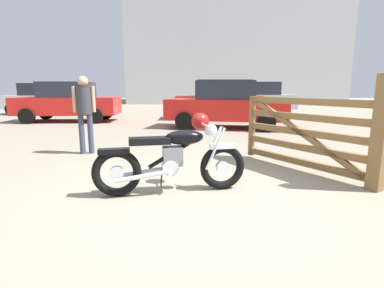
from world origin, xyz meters
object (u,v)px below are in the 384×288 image
Objects in this scene: blue_hatchback_right at (67,102)px; bystander at (84,107)px; silver_sedan_mid at (219,99)px; dark_sedan_left at (226,104)px; vintage_motorcycle at (174,157)px; white_estate_far at (247,97)px; timber_gate at (317,132)px; red_hatchback_near at (44,99)px.

bystander is at bearing 113.17° from blue_hatchback_right.
silver_sedan_mid reaches higher than dark_sedan_left.
vintage_motorcycle is 10.11m from blue_hatchback_right.
white_estate_far is (5.37, 9.96, -0.08)m from bystander.
vintage_motorcycle is at bearing 79.94° from silver_sedan_mid.
timber_gate is 0.55× the size of silver_sedan_mid.
red_hatchback_near is (-5.75, 9.86, -0.18)m from bystander.
dark_sedan_left is (-0.02, -3.17, -0.08)m from silver_sedan_mid.
bystander is 0.42× the size of silver_sedan_mid.
red_hatchback_near is (-9.31, 2.44, -0.08)m from silver_sedan_mid.
timber_gate is at bearing 8.65° from vintage_motorcycle.
vintage_motorcycle is at bearing 117.89° from blue_hatchback_right.
white_estate_far is at bearing -127.01° from silver_sedan_mid.
bystander is at bearing 62.93° from silver_sedan_mid.
silver_sedan_mid is 9.62m from red_hatchback_near.
blue_hatchback_right reaches higher than bystander.
dark_sedan_left reaches higher than bystander.
blue_hatchback_right is (-6.55, -1.08, -0.08)m from silver_sedan_mid.
silver_sedan_mid is 6.64m from blue_hatchback_right.
timber_gate is at bearing 130.65° from blue_hatchback_right.
dark_sedan_left is at bearing 160.11° from blue_hatchback_right.
bystander is 0.37× the size of dark_sedan_left.
vintage_motorcycle is 0.94× the size of timber_gate.
white_estate_far reaches higher than timber_gate.
blue_hatchback_right is at bearing 108.70° from vintage_motorcycle.
red_hatchback_near is 11.13m from white_estate_far.
red_hatchback_near is (-9.28, 5.62, 0.00)m from dark_sedan_left.
dark_sedan_left is at bearing 88.12° from silver_sedan_mid.
bystander is 8.22m from silver_sedan_mid.
red_hatchback_near is at bearing -16.17° from silver_sedan_mid.
timber_gate is (2.27, 0.83, 0.21)m from vintage_motorcycle.
bystander is 0.39× the size of blue_hatchback_right.
silver_sedan_mid is at bearing 70.03° from vintage_motorcycle.
bystander is 5.52m from dark_sedan_left.
bystander is 0.38× the size of red_hatchback_near.
red_hatchback_near is at bearing -54.20° from blue_hatchback_right.
vintage_motorcycle is 6.83m from dark_sedan_left.
vintage_motorcycle is 9.95m from silver_sedan_mid.
red_hatchback_near is 0.92× the size of white_estate_far.
blue_hatchback_right is at bearing 8.97° from timber_gate.
timber_gate reaches higher than vintage_motorcycle.
silver_sedan_mid reaches higher than timber_gate.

